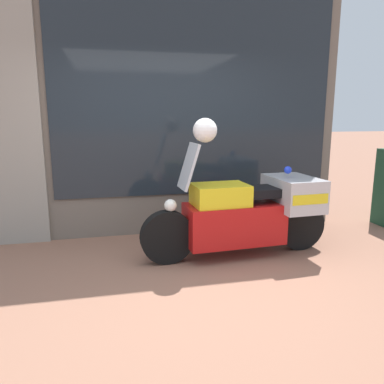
# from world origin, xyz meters

# --- Properties ---
(ground_plane) EXTENTS (60.00, 60.00, 0.00)m
(ground_plane) POSITION_xyz_m (0.00, 0.00, 0.00)
(ground_plane) COLOR #8E604C
(shop_building) EXTENTS (5.11, 0.55, 3.90)m
(shop_building) POSITION_xyz_m (-0.42, 2.00, 1.95)
(shop_building) COLOR #6B6056
(shop_building) RESTS_ON ground
(window_display) EXTENTS (3.61, 0.30, 1.97)m
(window_display) POSITION_xyz_m (0.45, 2.03, 0.47)
(window_display) COLOR slate
(window_display) RESTS_ON ground
(paramedic_motorcycle) EXTENTS (2.27, 0.78, 1.34)m
(paramedic_motorcycle) POSITION_xyz_m (0.87, 0.75, 0.53)
(paramedic_motorcycle) COLOR black
(paramedic_motorcycle) RESTS_ON ground
(white_helmet) EXTENTS (0.26, 0.26, 0.26)m
(white_helmet) POSITION_xyz_m (0.31, 0.72, 1.47)
(white_helmet) COLOR white
(white_helmet) RESTS_ON paramedic_motorcycle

